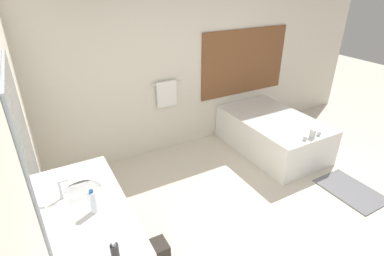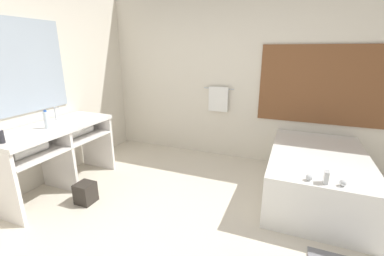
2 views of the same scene
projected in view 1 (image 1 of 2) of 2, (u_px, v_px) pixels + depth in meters
ground_plane at (271, 226)px, 3.47m from camera, size 16.00×16.00×0.00m
wall_back_with_blinds at (184, 66)px, 4.61m from camera, size 7.40×0.13×2.70m
wall_left_with_mirror at (29, 195)px, 1.90m from camera, size 0.08×7.40×2.70m
vanity_counter at (92, 224)px, 2.65m from camera, size 0.63×1.47×0.86m
sink_faucet at (61, 190)px, 2.58m from camera, size 0.09×0.04×0.18m
bathtub at (272, 132)px, 4.88m from camera, size 1.07×1.71×0.69m
water_bottle_1 at (93, 202)px, 2.42m from camera, size 0.06×0.06×0.22m
soap_dispenser at (115, 252)px, 2.03m from camera, size 0.06×0.06×0.16m
waste_bin at (158, 253)px, 2.99m from camera, size 0.20×0.20×0.25m
bath_mat at (350, 190)px, 4.04m from camera, size 0.55×0.81×0.02m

